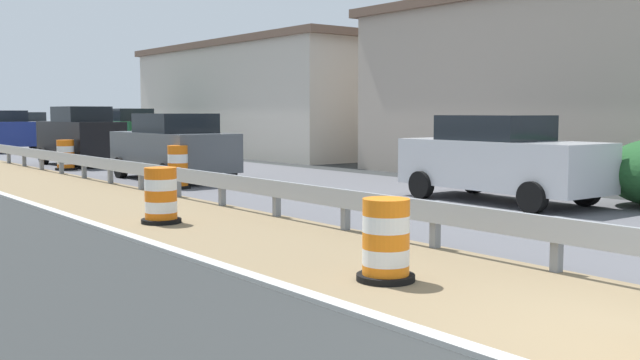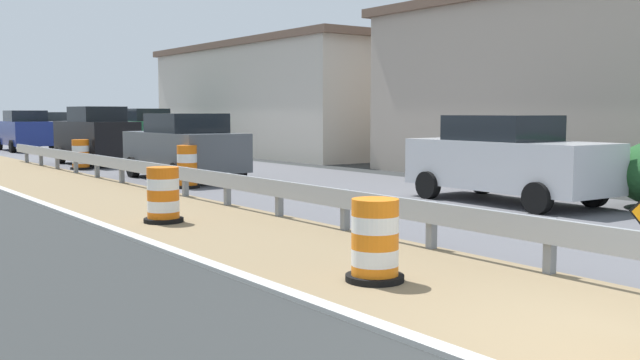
% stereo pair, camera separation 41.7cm
% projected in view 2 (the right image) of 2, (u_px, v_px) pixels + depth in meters
% --- Properties ---
extents(ground_plane, '(160.00, 160.00, 0.00)m').
position_uv_depth(ground_plane, '(622.00, 349.00, 6.20)').
color(ground_plane, '#2B2D2D').
extents(guardrail_median, '(0.18, 49.80, 0.71)m').
position_uv_depth(guardrail_median, '(483.00, 223.00, 9.84)').
color(guardrail_median, '#999EA3').
rests_on(guardrail_median, ground).
extents(traffic_barrel_nearest, '(0.71, 0.71, 0.99)m').
position_uv_depth(traffic_barrel_nearest, '(375.00, 244.00, 8.65)').
color(traffic_barrel_nearest, orange).
rests_on(traffic_barrel_nearest, ground).
extents(traffic_barrel_close, '(0.72, 0.72, 1.01)m').
position_uv_depth(traffic_barrel_close, '(163.00, 198.00, 13.29)').
color(traffic_barrel_close, orange).
rests_on(traffic_barrel_close, ground).
extents(traffic_barrel_mid, '(0.66, 0.66, 1.14)m').
position_uv_depth(traffic_barrel_mid, '(187.00, 169.00, 19.28)').
color(traffic_barrel_mid, orange).
rests_on(traffic_barrel_mid, ground).
extents(traffic_barrel_far, '(0.73, 0.73, 1.05)m').
position_uv_depth(traffic_barrel_far, '(81.00, 156.00, 25.59)').
color(traffic_barrel_far, orange).
rests_on(traffic_barrel_far, ground).
extents(car_lead_near_lane, '(2.26, 4.83, 2.09)m').
position_uv_depth(car_lead_near_lane, '(25.00, 131.00, 37.79)').
color(car_lead_near_lane, navy).
rests_on(car_lead_near_lane, ground).
extents(car_trailing_near_lane, '(2.12, 4.77, 1.94)m').
position_uv_depth(car_trailing_near_lane, '(506.00, 159.00, 16.15)').
color(car_trailing_near_lane, silver).
rests_on(car_trailing_near_lane, ground).
extents(car_lead_far_lane, '(2.11, 4.43, 2.22)m').
position_uv_depth(car_lead_far_lane, '(96.00, 136.00, 27.69)').
color(car_lead_far_lane, black).
rests_on(car_lead_far_lane, ground).
extents(car_mid_far_lane, '(2.04, 4.27, 2.00)m').
position_uv_depth(car_mid_far_lane, '(50.00, 128.00, 45.38)').
color(car_mid_far_lane, silver).
rests_on(car_mid_far_lane, ground).
extents(car_trailing_far_lane, '(2.17, 4.77, 1.97)m').
position_uv_depth(car_trailing_far_lane, '(184.00, 147.00, 21.65)').
color(car_trailing_far_lane, '#4C5156').
rests_on(car_trailing_far_lane, ground).
extents(car_distant_a, '(2.09, 4.14, 2.17)m').
position_uv_depth(car_distant_a, '(148.00, 132.00, 33.46)').
color(car_distant_a, '#195128').
rests_on(car_distant_a, ground).
extents(roadside_shop_far, '(8.18, 15.70, 5.26)m').
position_uv_depth(roadside_shop_far, '(297.00, 99.00, 35.70)').
color(roadside_shop_far, beige).
rests_on(roadside_shop_far, ground).
extents(utility_pole_near, '(0.24, 1.80, 8.74)m').
position_uv_depth(utility_pole_near, '(631.00, 11.00, 18.21)').
color(utility_pole_near, brown).
rests_on(utility_pole_near, ground).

